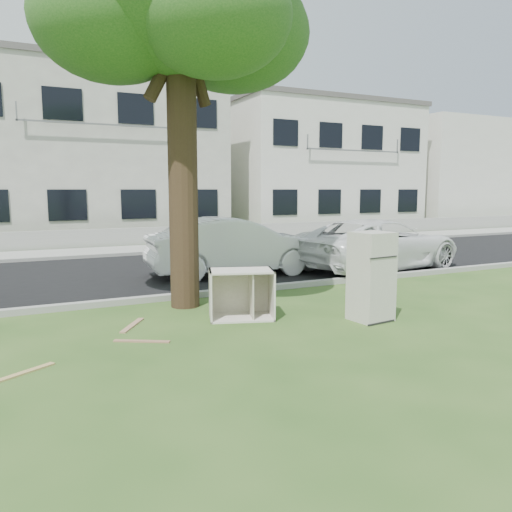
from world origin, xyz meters
name	(u,v)px	position (x,y,z in m)	size (l,w,h in m)	color
ground	(243,327)	(0.00, 0.00, 0.00)	(120.00, 120.00, 0.00)	#2C4E1B
road	(152,272)	(0.00, 6.00, 0.01)	(120.00, 7.00, 0.01)	black
kerb_near	(194,298)	(0.00, 2.45, 0.00)	(120.00, 0.18, 0.12)	gray
kerb_far	(125,256)	(0.00, 9.55, 0.00)	(120.00, 0.18, 0.12)	gray
sidewalk	(117,251)	(0.00, 11.00, 0.01)	(120.00, 2.80, 0.01)	gray
low_wall	(109,238)	(0.00, 12.60, 0.35)	(120.00, 0.15, 0.70)	gray
street_tree	(179,1)	(-0.40, 1.80, 5.49)	(3.80, 3.80, 7.02)	black
townhouse_center	(88,156)	(0.00, 17.50, 3.72)	(11.22, 8.16, 7.44)	beige
townhouse_right	(309,168)	(12.00, 17.50, 3.42)	(10.20, 8.16, 6.84)	silver
filler_right	(476,175)	(26.00, 18.00, 3.20)	(16.00, 9.00, 6.40)	beige
fridge	(371,276)	(2.13, -0.53, 0.75)	(0.62, 0.57, 1.50)	silver
cabinet	(241,294)	(0.20, 0.53, 0.42)	(1.09, 0.67, 0.85)	beige
plank_a	(12,377)	(-3.36, -0.80, 0.01)	(1.09, 0.09, 0.02)	tan
plank_b	(142,341)	(-1.66, -0.08, 0.01)	(0.83, 0.08, 0.02)	#986B4F
plank_c	(132,325)	(-1.61, 0.84, 0.01)	(0.86, 0.10, 0.02)	#A57A5B
car_center	(236,246)	(1.86, 4.60, 0.74)	(1.58, 4.52, 1.49)	white
car_right	(378,244)	(5.76, 3.70, 0.70)	(2.33, 5.06, 1.41)	white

